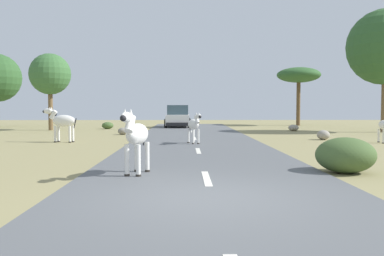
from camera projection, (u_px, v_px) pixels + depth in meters
The scene contains 14 objects.
ground_plane at pixel (205, 200), 7.71m from camera, with size 90.00×90.00×0.00m, color #8E8456.
road at pixel (212, 198), 7.71m from camera, with size 6.00×64.00×0.05m, color #56595B.
lane_markings at pixel (216, 210), 6.71m from camera, with size 0.16×56.00×0.01m.
zebra_0 at pixel (194, 125), 18.74m from camera, with size 0.70×1.42×1.39m.
zebra_1 at pixel (136, 135), 10.22m from camera, with size 0.66×1.67×1.60m.
zebra_2 at pixel (62, 121), 20.01m from camera, with size 1.74×0.73×1.67m.
car_0 at pixel (178, 117), 33.96m from camera, with size 2.03×4.34×1.74m.
tree_0 at pixel (50, 74), 29.96m from camera, with size 2.90×2.90×5.42m.
tree_3 at pixel (299, 76), 37.39m from camera, with size 3.82×3.82×5.13m.
bush_0 at pixel (346, 155), 10.79m from camera, with size 1.52×1.37×0.91m, color #425B2D.
bush_1 at pixel (108, 125), 31.81m from camera, with size 0.87×0.78×0.52m, color #425B2D.
rock_0 at pixel (294, 128), 29.20m from camera, with size 0.71×0.74×0.44m, color gray.
rock_1 at pixel (123, 131), 25.39m from camera, with size 0.59×0.57×0.42m, color gray.
rock_2 at pixel (323, 135), 21.49m from camera, with size 0.64×0.67×0.49m, color gray.
Camera 1 is at (-0.38, -7.63, 1.70)m, focal length 39.75 mm.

